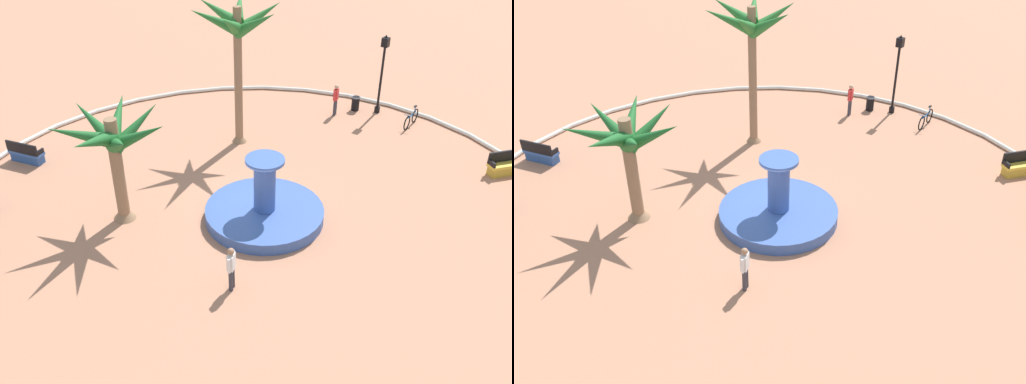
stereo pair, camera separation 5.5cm
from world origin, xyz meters
TOP-DOWN VIEW (x-y plane):
  - ground_plane at (0.00, 0.00)m, footprint 80.00×80.00m
  - plaza_curb at (0.00, 0.00)m, footprint 24.09×24.09m
  - fountain at (-0.60, 0.06)m, footprint 4.42×4.42m
  - palm_tree_near_fountain at (3.97, -4.25)m, footprint 4.13×3.95m
  - palm_tree_by_curb at (3.63, 3.13)m, footprint 4.19×4.20m
  - bench_east at (10.21, 2.75)m, footprint 1.67×0.89m
  - bench_north at (-6.85, -8.60)m, footprint 1.39×1.56m
  - lamppost at (0.20, -10.94)m, footprint 0.32×0.32m
  - trash_bin at (1.24, -10.51)m, footprint 0.46×0.46m
  - bicycle_red_frame at (-1.82, -10.47)m, footprint 0.44×1.72m
  - person_cyclist_helmet at (1.79, -9.37)m, footprint 0.28×0.52m
  - person_cyclist_photo at (-1.98, 3.74)m, footprint 0.31×0.50m

SIDE VIEW (x-z plane):
  - ground_plane at x=0.00m, z-range 0.00..0.00m
  - plaza_curb at x=0.00m, z-range 0.00..0.20m
  - bench_east at x=10.21m, z-range -0.15..0.85m
  - bench_north at x=-6.85m, z-range -0.15..0.85m
  - fountain at x=-0.60m, z-range -0.93..1.63m
  - bicycle_red_frame at x=-1.82m, z-range -0.09..0.86m
  - trash_bin at x=1.24m, z-range 0.02..0.75m
  - person_cyclist_photo at x=-1.98m, z-range 0.09..1.71m
  - person_cyclist_helmet at x=1.79m, z-range 0.10..1.72m
  - lamppost at x=0.20m, z-range 0.35..4.37m
  - palm_tree_by_curb at x=3.63m, z-range 1.03..5.37m
  - palm_tree_near_fountain at x=3.97m, z-range 1.84..8.29m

